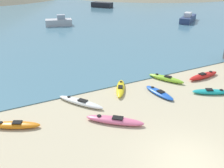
{
  "coord_description": "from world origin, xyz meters",
  "views": [
    {
      "loc": [
        -7.59,
        -6.74,
        8.14
      ],
      "look_at": [
        0.58,
        8.53,
        0.5
      ],
      "focal_mm": 42.0,
      "sensor_mm": 36.0,
      "label": 1
    }
  ],
  "objects_px": {
    "kayak_on_sand_7": "(115,120)",
    "kayak_on_sand_6": "(120,88)",
    "kayak_on_sand_0": "(203,76)",
    "kayak_on_sand_2": "(211,92)",
    "kayak_on_sand_3": "(159,93)",
    "kayak_on_sand_4": "(81,102)",
    "moored_boat_0": "(59,22)",
    "moored_boat_3": "(188,18)",
    "moored_boat_1": "(102,5)",
    "kayak_on_sand_1": "(15,125)",
    "kayak_on_sand_5": "(166,78)"
  },
  "relations": [
    {
      "from": "kayak_on_sand_2",
      "to": "kayak_on_sand_3",
      "type": "xyz_separation_m",
      "value": [
        -3.3,
        1.63,
        -0.02
      ]
    },
    {
      "from": "kayak_on_sand_3",
      "to": "moored_boat_3",
      "type": "relative_size",
      "value": 0.48
    },
    {
      "from": "kayak_on_sand_3",
      "to": "moored_boat_1",
      "type": "distance_m",
      "value": 45.52
    },
    {
      "from": "kayak_on_sand_5",
      "to": "moored_boat_1",
      "type": "distance_m",
      "value": 43.17
    },
    {
      "from": "moored_boat_0",
      "to": "kayak_on_sand_3",
      "type": "bearing_deg",
      "value": -92.64
    },
    {
      "from": "kayak_on_sand_6",
      "to": "moored_boat_1",
      "type": "relative_size",
      "value": 0.58
    },
    {
      "from": "kayak_on_sand_2",
      "to": "kayak_on_sand_7",
      "type": "bearing_deg",
      "value": -178.85
    },
    {
      "from": "kayak_on_sand_5",
      "to": "moored_boat_0",
      "type": "bearing_deg",
      "value": 91.82
    },
    {
      "from": "moored_boat_0",
      "to": "kayak_on_sand_0",
      "type": "bearing_deg",
      "value": -81.59
    },
    {
      "from": "kayak_on_sand_1",
      "to": "moored_boat_3",
      "type": "xyz_separation_m",
      "value": [
        30.79,
        19.37,
        0.45
      ]
    },
    {
      "from": "kayak_on_sand_5",
      "to": "kayak_on_sand_6",
      "type": "height_order",
      "value": "kayak_on_sand_5"
    },
    {
      "from": "kayak_on_sand_7",
      "to": "moored_boat_1",
      "type": "height_order",
      "value": "moored_boat_1"
    },
    {
      "from": "kayak_on_sand_5",
      "to": "kayak_on_sand_7",
      "type": "relative_size",
      "value": 0.98
    },
    {
      "from": "kayak_on_sand_4",
      "to": "kayak_on_sand_7",
      "type": "distance_m",
      "value": 3.18
    },
    {
      "from": "kayak_on_sand_0",
      "to": "kayak_on_sand_6",
      "type": "xyz_separation_m",
      "value": [
        -7.15,
        1.09,
        -0.01
      ]
    },
    {
      "from": "moored_boat_0",
      "to": "kayak_on_sand_4",
      "type": "bearing_deg",
      "value": -104.69
    },
    {
      "from": "moored_boat_1",
      "to": "kayak_on_sand_2",
      "type": "bearing_deg",
      "value": -106.47
    },
    {
      "from": "kayak_on_sand_6",
      "to": "kayak_on_sand_4",
      "type": "bearing_deg",
      "value": -169.79
    },
    {
      "from": "kayak_on_sand_1",
      "to": "kayak_on_sand_2",
      "type": "distance_m",
      "value": 13.16
    },
    {
      "from": "kayak_on_sand_4",
      "to": "kayak_on_sand_7",
      "type": "bearing_deg",
      "value": -73.96
    },
    {
      "from": "kayak_on_sand_0",
      "to": "kayak_on_sand_5",
      "type": "relative_size",
      "value": 1.09
    },
    {
      "from": "kayak_on_sand_1",
      "to": "kayak_on_sand_3",
      "type": "relative_size",
      "value": 1.02
    },
    {
      "from": "kayak_on_sand_6",
      "to": "moored_boat_0",
      "type": "height_order",
      "value": "moored_boat_0"
    },
    {
      "from": "kayak_on_sand_0",
      "to": "moored_boat_3",
      "type": "xyz_separation_m",
      "value": [
        16.02,
        19.01,
        0.43
      ]
    },
    {
      "from": "kayak_on_sand_0",
      "to": "moored_boat_0",
      "type": "bearing_deg",
      "value": 98.41
    },
    {
      "from": "kayak_on_sand_6",
      "to": "moored_boat_3",
      "type": "height_order",
      "value": "moored_boat_3"
    },
    {
      "from": "kayak_on_sand_4",
      "to": "kayak_on_sand_5",
      "type": "height_order",
      "value": "kayak_on_sand_5"
    },
    {
      "from": "kayak_on_sand_7",
      "to": "kayak_on_sand_6",
      "type": "bearing_deg",
      "value": 55.91
    },
    {
      "from": "moored_boat_3",
      "to": "kayak_on_sand_0",
      "type": "bearing_deg",
      "value": -130.13
    },
    {
      "from": "kayak_on_sand_1",
      "to": "moored_boat_3",
      "type": "relative_size",
      "value": 0.49
    },
    {
      "from": "moored_boat_1",
      "to": "kayak_on_sand_3",
      "type": "bearing_deg",
      "value": -111.04
    },
    {
      "from": "kayak_on_sand_6",
      "to": "kayak_on_sand_7",
      "type": "bearing_deg",
      "value": -124.09
    },
    {
      "from": "kayak_on_sand_6",
      "to": "kayak_on_sand_1",
      "type": "bearing_deg",
      "value": -169.25
    },
    {
      "from": "kayak_on_sand_6",
      "to": "kayak_on_sand_7",
      "type": "relative_size",
      "value": 0.95
    },
    {
      "from": "kayak_on_sand_1",
      "to": "kayak_on_sand_6",
      "type": "relative_size",
      "value": 0.98
    },
    {
      "from": "kayak_on_sand_1",
      "to": "kayak_on_sand_6",
      "type": "xyz_separation_m",
      "value": [
        7.62,
        1.45,
        0.01
      ]
    },
    {
      "from": "kayak_on_sand_4",
      "to": "kayak_on_sand_7",
      "type": "relative_size",
      "value": 1.09
    },
    {
      "from": "kayak_on_sand_0",
      "to": "kayak_on_sand_4",
      "type": "xyz_separation_m",
      "value": [
        -10.51,
        0.48,
        -0.03
      ]
    },
    {
      "from": "moored_boat_0",
      "to": "moored_boat_1",
      "type": "relative_size",
      "value": 0.87
    },
    {
      "from": "kayak_on_sand_1",
      "to": "moored_boat_1",
      "type": "height_order",
      "value": "moored_boat_1"
    },
    {
      "from": "kayak_on_sand_2",
      "to": "kayak_on_sand_5",
      "type": "distance_m",
      "value": 3.62
    },
    {
      "from": "kayak_on_sand_0",
      "to": "kayak_on_sand_7",
      "type": "bearing_deg",
      "value": -165.01
    },
    {
      "from": "kayak_on_sand_3",
      "to": "kayak_on_sand_7",
      "type": "xyz_separation_m",
      "value": [
        -4.56,
        -1.79,
        0.04
      ]
    },
    {
      "from": "kayak_on_sand_0",
      "to": "kayak_on_sand_4",
      "type": "relative_size",
      "value": 0.98
    },
    {
      "from": "moored_boat_1",
      "to": "kayak_on_sand_7",
      "type": "bearing_deg",
      "value": -115.28
    },
    {
      "from": "kayak_on_sand_2",
      "to": "kayak_on_sand_6",
      "type": "xyz_separation_m",
      "value": [
        -5.38,
        3.51,
        0.01
      ]
    },
    {
      "from": "kayak_on_sand_6",
      "to": "kayak_on_sand_0",
      "type": "bearing_deg",
      "value": -8.65
    },
    {
      "from": "kayak_on_sand_6",
      "to": "moored_boat_0",
      "type": "relative_size",
      "value": 0.67
    },
    {
      "from": "kayak_on_sand_1",
      "to": "kayak_on_sand_7",
      "type": "xyz_separation_m",
      "value": [
        5.14,
        -2.22,
        0.01
      ]
    },
    {
      "from": "kayak_on_sand_0",
      "to": "kayak_on_sand_2",
      "type": "height_order",
      "value": "kayak_on_sand_0"
    }
  ]
}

